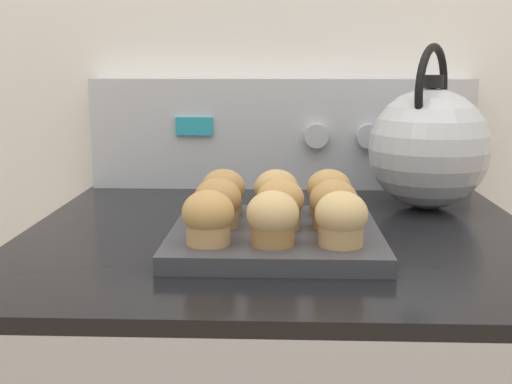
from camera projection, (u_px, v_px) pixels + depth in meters
wall_back at (282, 48)px, 1.23m from camera, size 8.00×0.05×2.40m
control_panel at (282, 134)px, 1.21m from camera, size 0.71×0.07×0.20m
muffin_pan at (275, 236)px, 0.84m from camera, size 0.27×0.27×0.02m
muffin_r0_c0 at (208, 218)px, 0.76m from camera, size 0.06×0.06×0.07m
muffin_r0_c1 at (273, 219)px, 0.76m from camera, size 0.06×0.06×0.07m
muffin_r0_c2 at (341, 219)px, 0.75m from camera, size 0.06×0.06×0.07m
muffin_r1_c0 at (218, 204)px, 0.84m from camera, size 0.06×0.06×0.07m
muffin_r1_c1 at (277, 204)px, 0.83m from camera, size 0.06×0.06×0.07m
muffin_r1_c2 at (334, 205)px, 0.83m from camera, size 0.06×0.06×0.07m
muffin_r2_c0 at (223, 193)px, 0.91m from camera, size 0.06×0.06×0.07m
muffin_r2_c1 at (276, 193)px, 0.90m from camera, size 0.06×0.06×0.07m
muffin_r2_c2 at (329, 193)px, 0.91m from camera, size 0.06×0.06×0.07m
tea_kettle at (429, 146)px, 1.04m from camera, size 0.19×0.22×0.26m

